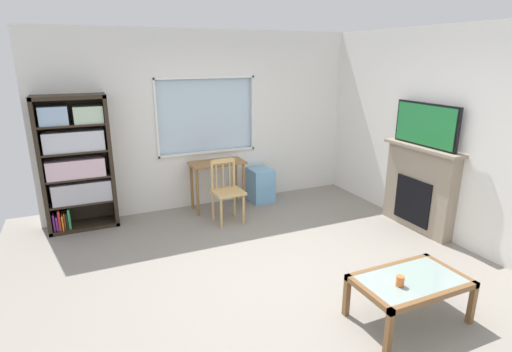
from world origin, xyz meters
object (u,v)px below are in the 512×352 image
object	(u,v)px
fireplace	(419,188)
wooden_chair	(227,190)
desk_under_window	(217,171)
plastic_drawer_unit	(261,185)
coffee_table	(410,284)
sippy_cup	(400,281)
tv	(426,125)
bookshelf	(76,161)

from	to	relation	value
fireplace	wooden_chair	bearing A→B (deg)	150.62
desk_under_window	plastic_drawer_unit	xyz separation A→B (m)	(0.76, 0.05, -0.34)
desk_under_window	coffee_table	size ratio (longest dim) A/B	0.84
plastic_drawer_unit	sippy_cup	bearing A→B (deg)	-94.29
plastic_drawer_unit	coffee_table	xyz separation A→B (m)	(-0.08, -3.36, 0.08)
wooden_chair	coffee_table	world-z (taller)	wooden_chair
plastic_drawer_unit	fireplace	distance (m)	2.42
fireplace	coffee_table	xyz separation A→B (m)	(-1.59, -1.50, -0.23)
fireplace	tv	distance (m)	0.86
wooden_chair	desk_under_window	bearing A→B (deg)	85.95
tv	fireplace	bearing A→B (deg)	0.00
plastic_drawer_unit	sippy_cup	distance (m)	3.42
bookshelf	tv	xyz separation A→B (m)	(4.19, -1.92, 0.50)
plastic_drawer_unit	desk_under_window	bearing A→B (deg)	-176.23
coffee_table	sippy_cup	distance (m)	0.21
sippy_cup	desk_under_window	bearing A→B (deg)	98.52
bookshelf	fireplace	distance (m)	4.64
wooden_chair	sippy_cup	xyz separation A→B (m)	(0.54, -2.84, -0.01)
desk_under_window	wooden_chair	bearing A→B (deg)	-94.05
tv	coffee_table	xyz separation A→B (m)	(-1.57, -1.50, -1.09)
wooden_chair	tv	world-z (taller)	tv
desk_under_window	coffee_table	bearing A→B (deg)	-78.48
desk_under_window	tv	xyz separation A→B (m)	(2.25, -1.81, 0.83)
plastic_drawer_unit	sippy_cup	xyz separation A→B (m)	(-0.26, -3.41, 0.19)
fireplace	coffee_table	world-z (taller)	fireplace
plastic_drawer_unit	fireplace	world-z (taller)	fireplace
bookshelf	coffee_table	bearing A→B (deg)	-52.58
desk_under_window	fireplace	distance (m)	2.90
sippy_cup	bookshelf	bearing A→B (deg)	125.22
desk_under_window	wooden_chair	xyz separation A→B (m)	(-0.04, -0.51, -0.15)
wooden_chair	fireplace	xyz separation A→B (m)	(2.30, -1.30, 0.12)
desk_under_window	tv	bearing A→B (deg)	-38.84
desk_under_window	fireplace	world-z (taller)	fireplace
bookshelf	plastic_drawer_unit	size ratio (longest dim) A/B	3.36
bookshelf	tv	size ratio (longest dim) A/B	1.83
bookshelf	desk_under_window	xyz separation A→B (m)	(1.94, -0.11, -0.34)
bookshelf	tv	bearing A→B (deg)	-24.58
desk_under_window	fireplace	size ratio (longest dim) A/B	0.70
fireplace	coffee_table	size ratio (longest dim) A/B	1.20
plastic_drawer_unit	coffee_table	size ratio (longest dim) A/B	0.55
tv	desk_under_window	bearing A→B (deg)	141.16
bookshelf	plastic_drawer_unit	distance (m)	2.78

